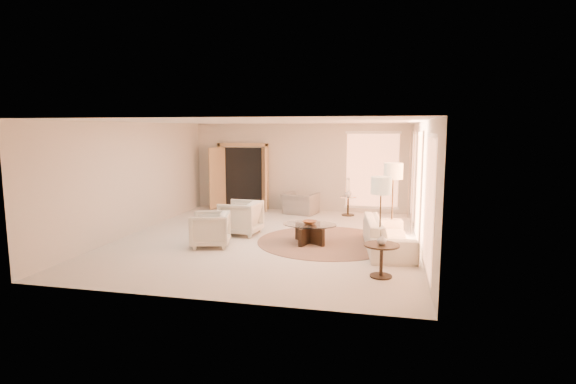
% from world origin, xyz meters
% --- Properties ---
extents(room, '(7.04, 8.04, 2.83)m').
position_xyz_m(room, '(0.00, 0.00, 1.40)').
color(room, beige).
rests_on(room, ground).
extents(windows_right, '(0.10, 6.40, 2.40)m').
position_xyz_m(windows_right, '(3.45, 0.10, 1.35)').
color(windows_right, '#F89763').
rests_on(windows_right, room).
extents(window_back_corner, '(1.70, 0.10, 2.40)m').
position_xyz_m(window_back_corner, '(2.30, 3.95, 1.35)').
color(window_back_corner, '#F89763').
rests_on(window_back_corner, room).
extents(curtains_right, '(0.06, 5.20, 2.60)m').
position_xyz_m(curtains_right, '(3.40, 1.00, 1.30)').
color(curtains_right, beige).
rests_on(curtains_right, room).
extents(french_doors, '(1.95, 0.66, 2.16)m').
position_xyz_m(french_doors, '(-1.90, 3.82, 1.07)').
color(french_doors, tan).
rests_on(french_doors, room).
extents(area_rug, '(4.22, 4.22, 0.01)m').
position_xyz_m(area_rug, '(1.42, 0.03, 0.01)').
color(area_rug, '#482F24').
rests_on(area_rug, room).
extents(sofa, '(1.20, 2.47, 0.69)m').
position_xyz_m(sofa, '(2.82, -0.42, 0.35)').
color(sofa, beige).
rests_on(sofa, room).
extents(armchair_left, '(0.91, 0.96, 0.93)m').
position_xyz_m(armchair_left, '(-0.80, 0.32, 0.47)').
color(armchair_left, beige).
rests_on(armchair_left, room).
extents(armchair_right, '(0.96, 0.99, 0.85)m').
position_xyz_m(armchair_right, '(-1.10, -0.94, 0.42)').
color(armchair_right, beige).
rests_on(armchair_right, room).
extents(accent_chair, '(1.12, 0.87, 0.87)m').
position_xyz_m(accent_chair, '(0.14, 3.35, 0.43)').
color(accent_chair, gray).
rests_on(accent_chair, room).
extents(coffee_table, '(1.55, 1.55, 0.45)m').
position_xyz_m(coffee_table, '(1.04, -0.20, 0.29)').
color(coffee_table, black).
rests_on(coffee_table, room).
extents(end_table, '(0.63, 0.63, 0.60)m').
position_xyz_m(end_table, '(2.70, -2.28, 0.41)').
color(end_table, black).
rests_on(end_table, room).
extents(side_table, '(0.51, 0.51, 0.59)m').
position_xyz_m(side_table, '(1.62, 3.40, 0.36)').
color(side_table, black).
rests_on(side_table, room).
extents(floor_lamp_near, '(0.45, 0.45, 1.84)m').
position_xyz_m(floor_lamp_near, '(2.90, 0.60, 1.57)').
color(floor_lamp_near, black).
rests_on(floor_lamp_near, room).
extents(floor_lamp_far, '(0.41, 0.41, 1.69)m').
position_xyz_m(floor_lamp_far, '(2.65, -1.16, 1.44)').
color(floor_lamp_far, black).
rests_on(floor_lamp_far, room).
extents(bowl, '(0.39, 0.39, 0.08)m').
position_xyz_m(bowl, '(1.04, -0.20, 0.49)').
color(bowl, brown).
rests_on(bowl, coffee_table).
extents(end_vase, '(0.23, 0.23, 0.18)m').
position_xyz_m(end_vase, '(2.70, -2.28, 0.68)').
color(end_vase, silver).
rests_on(end_vase, end_table).
extents(side_vase, '(0.23, 0.23, 0.23)m').
position_xyz_m(side_vase, '(1.62, 3.40, 0.70)').
color(side_vase, silver).
rests_on(side_vase, side_table).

